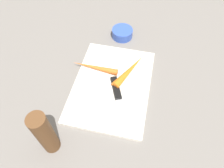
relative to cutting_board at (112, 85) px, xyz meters
name	(u,v)px	position (x,y,z in m)	size (l,w,h in m)	color
ground_plane	(112,86)	(0.00, 0.00, -0.01)	(1.40, 1.40, 0.00)	slate
cutting_board	(112,85)	(0.00, 0.00, 0.00)	(0.36, 0.26, 0.01)	silver
knife	(117,91)	(-0.03, -0.02, 0.01)	(0.19, 0.10, 0.01)	#B7B7BC
carrot_short	(95,67)	(0.05, 0.08, 0.02)	(0.02, 0.02, 0.17)	orange
carrot_long	(129,70)	(0.06, -0.05, 0.02)	(0.03, 0.03, 0.17)	orange
small_bowl	(122,33)	(0.26, 0.01, 0.01)	(0.09, 0.09, 0.04)	#3351B2
pepper_grinder	(45,134)	(-0.25, 0.12, 0.08)	(0.05, 0.05, 0.17)	brown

